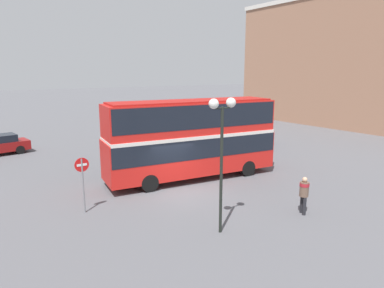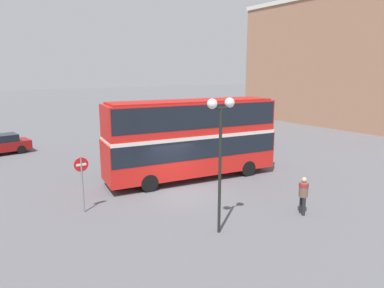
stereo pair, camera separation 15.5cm
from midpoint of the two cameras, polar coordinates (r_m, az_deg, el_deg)
name	(u,v)px [view 2 (the right image)]	position (r m, az deg, el deg)	size (l,w,h in m)	color
ground_plane	(182,194)	(18.47, -1.41, -8.26)	(240.00, 240.00, 0.00)	#5B5B60
building_row_right	(362,61)	(45.31, 26.55, 12.29)	(8.90, 29.87, 15.21)	#9E7056
double_decker_bus	(192,135)	(20.37, 0.22, 1.59)	(10.67, 3.91, 4.76)	red
pedestrian_foreground	(303,192)	(16.40, 18.33, -7.56)	(0.58, 0.58, 1.75)	#232328
parked_car_kerb_near	(247,137)	(30.20, 9.36, 1.17)	(4.36, 1.86, 1.62)	navy
parked_car_side_street	(0,145)	(30.70, -29.30, -0.09)	(4.62, 2.38, 1.56)	maroon
street_lamp_twin_globe	(221,130)	(13.08, 5.12, 2.31)	(1.23, 0.39, 5.42)	black
no_entry_sign	(82,176)	(16.33, -17.62, -5.06)	(0.65, 0.08, 2.61)	gray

